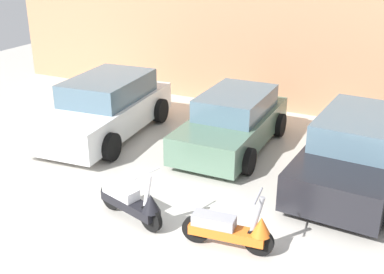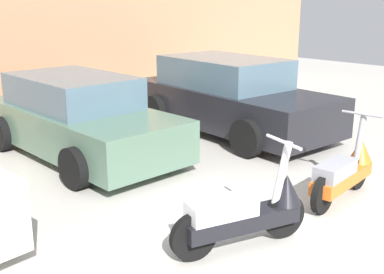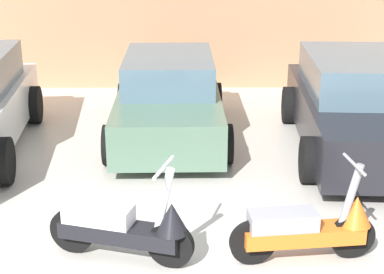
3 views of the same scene
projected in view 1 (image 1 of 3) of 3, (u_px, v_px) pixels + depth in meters
name	position (u px, v px, depth m)	size (l,w,h in m)	color
ground_plane	(150.00, 261.00, 7.56)	(28.00, 28.00, 0.00)	beige
wall_back	(295.00, 54.00, 13.46)	(19.60, 0.12, 3.43)	tan
scooter_front_left	(132.00, 201.00, 8.49)	(1.55, 0.74, 1.11)	black
scooter_front_right	(231.00, 229.00, 7.70)	(1.54, 0.55, 1.07)	black
car_rear_left	(106.00, 108.00, 12.26)	(2.38, 4.46, 1.46)	white
car_rear_center	(233.00, 122.00, 11.52)	(1.93, 3.91, 1.32)	#51705B
car_rear_right	(356.00, 152.00, 9.76)	(2.23, 4.31, 1.43)	black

